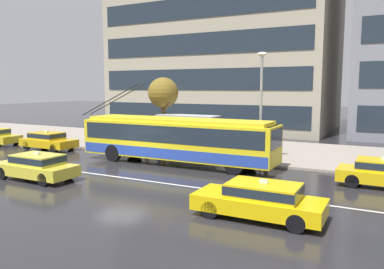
{
  "coord_description": "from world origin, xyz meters",
  "views": [
    {
      "loc": [
        12.84,
        -16.37,
        4.56
      ],
      "look_at": [
        2.36,
        3.78,
        1.73
      ],
      "focal_mm": 35.7,
      "sensor_mm": 36.0,
      "label": 1
    }
  ],
  "objects_px": {
    "taxi_oncoming_far": "(260,199)",
    "pedestrian_waiting_by_pole": "(147,125)",
    "pedestrian_at_shelter": "(180,126)",
    "pedestrian_walking_past": "(158,128)",
    "street_tree_bare": "(163,94)",
    "trolleybus": "(177,139)",
    "taxi_oncoming_near": "(36,165)",
    "bus_shelter": "(189,125)",
    "street_lamp": "(261,97)",
    "taxi_queued_behind_bus": "(48,140)",
    "pedestrian_approaching_curb": "(266,134)"
  },
  "relations": [
    {
      "from": "taxi_oncoming_near",
      "to": "street_lamp",
      "type": "distance_m",
      "value": 12.86
    },
    {
      "from": "pedestrian_at_shelter",
      "to": "street_tree_bare",
      "type": "height_order",
      "value": "street_tree_bare"
    },
    {
      "from": "pedestrian_approaching_curb",
      "to": "street_lamp",
      "type": "xyz_separation_m",
      "value": [
        -0.22,
        -0.41,
        2.24
      ]
    },
    {
      "from": "taxi_oncoming_far",
      "to": "taxi_queued_behind_bus",
      "type": "height_order",
      "value": "same"
    },
    {
      "from": "pedestrian_waiting_by_pole",
      "to": "street_lamp",
      "type": "height_order",
      "value": "street_lamp"
    },
    {
      "from": "taxi_oncoming_far",
      "to": "taxi_oncoming_near",
      "type": "bearing_deg",
      "value": 178.13
    },
    {
      "from": "taxi_oncoming_near",
      "to": "street_lamp",
      "type": "relative_size",
      "value": 0.68
    },
    {
      "from": "trolleybus",
      "to": "street_lamp",
      "type": "height_order",
      "value": "street_lamp"
    },
    {
      "from": "taxi_oncoming_far",
      "to": "street_lamp",
      "type": "bearing_deg",
      "value": 107.53
    },
    {
      "from": "taxi_oncoming_near",
      "to": "pedestrian_waiting_by_pole",
      "type": "distance_m",
      "value": 10.76
    },
    {
      "from": "pedestrian_at_shelter",
      "to": "pedestrian_walking_past",
      "type": "xyz_separation_m",
      "value": [
        -0.78,
        -1.76,
        -0.01
      ]
    },
    {
      "from": "pedestrian_approaching_curb",
      "to": "street_tree_bare",
      "type": "xyz_separation_m",
      "value": [
        -7.89,
        1.06,
        2.34
      ]
    },
    {
      "from": "pedestrian_waiting_by_pole",
      "to": "street_tree_bare",
      "type": "bearing_deg",
      "value": -9.67
    },
    {
      "from": "pedestrian_walking_past",
      "to": "pedestrian_approaching_curb",
      "type": "bearing_deg",
      "value": 0.2
    },
    {
      "from": "pedestrian_walking_past",
      "to": "pedestrian_waiting_by_pole",
      "type": "height_order",
      "value": "pedestrian_walking_past"
    },
    {
      "from": "taxi_oncoming_near",
      "to": "pedestrian_at_shelter",
      "type": "height_order",
      "value": "pedestrian_at_shelter"
    },
    {
      "from": "pedestrian_approaching_curb",
      "to": "pedestrian_walking_past",
      "type": "bearing_deg",
      "value": -179.8
    },
    {
      "from": "taxi_oncoming_near",
      "to": "bus_shelter",
      "type": "relative_size",
      "value": 1.02
    },
    {
      "from": "pedestrian_walking_past",
      "to": "street_lamp",
      "type": "height_order",
      "value": "street_lamp"
    },
    {
      "from": "trolleybus",
      "to": "street_lamp",
      "type": "xyz_separation_m",
      "value": [
        4.4,
        2.36,
        2.46
      ]
    },
    {
      "from": "taxi_queued_behind_bus",
      "to": "pedestrian_at_shelter",
      "type": "height_order",
      "value": "pedestrian_at_shelter"
    },
    {
      "from": "pedestrian_walking_past",
      "to": "street_tree_bare",
      "type": "height_order",
      "value": "street_tree_bare"
    },
    {
      "from": "pedestrian_approaching_curb",
      "to": "street_tree_bare",
      "type": "bearing_deg",
      "value": 172.37
    },
    {
      "from": "bus_shelter",
      "to": "pedestrian_at_shelter",
      "type": "xyz_separation_m",
      "value": [
        -1.18,
        0.93,
        -0.26
      ]
    },
    {
      "from": "trolleybus",
      "to": "pedestrian_at_shelter",
      "type": "height_order",
      "value": "trolleybus"
    },
    {
      "from": "bus_shelter",
      "to": "street_lamp",
      "type": "distance_m",
      "value": 5.94
    },
    {
      "from": "street_lamp",
      "to": "trolleybus",
      "type": "bearing_deg",
      "value": -151.8
    },
    {
      "from": "taxi_queued_behind_bus",
      "to": "street_tree_bare",
      "type": "relative_size",
      "value": 0.85
    },
    {
      "from": "taxi_oncoming_near",
      "to": "trolleybus",
      "type": "bearing_deg",
      "value": 57.27
    },
    {
      "from": "taxi_oncoming_near",
      "to": "bus_shelter",
      "type": "bearing_deg",
      "value": 72.68
    },
    {
      "from": "taxi_queued_behind_bus",
      "to": "pedestrian_waiting_by_pole",
      "type": "bearing_deg",
      "value": 32.17
    },
    {
      "from": "trolleybus",
      "to": "bus_shelter",
      "type": "bearing_deg",
      "value": 106.64
    },
    {
      "from": "pedestrian_at_shelter",
      "to": "pedestrian_waiting_by_pole",
      "type": "xyz_separation_m",
      "value": [
        -2.62,
        -0.41,
        0.02
      ]
    },
    {
      "from": "taxi_queued_behind_bus",
      "to": "pedestrian_approaching_curb",
      "type": "distance_m",
      "value": 15.88
    },
    {
      "from": "pedestrian_waiting_by_pole",
      "to": "trolleybus",
      "type": "bearing_deg",
      "value": -40.07
    },
    {
      "from": "pedestrian_walking_past",
      "to": "taxi_oncoming_near",
      "type": "bearing_deg",
      "value": -97.34
    },
    {
      "from": "bus_shelter",
      "to": "pedestrian_waiting_by_pole",
      "type": "height_order",
      "value": "bus_shelter"
    },
    {
      "from": "pedestrian_approaching_curb",
      "to": "street_tree_bare",
      "type": "relative_size",
      "value": 0.4
    },
    {
      "from": "taxi_queued_behind_bus",
      "to": "pedestrian_walking_past",
      "type": "height_order",
      "value": "pedestrian_walking_past"
    },
    {
      "from": "taxi_queued_behind_bus",
      "to": "pedestrian_walking_past",
      "type": "distance_m",
      "value": 8.44
    },
    {
      "from": "taxi_oncoming_far",
      "to": "pedestrian_walking_past",
      "type": "xyz_separation_m",
      "value": [
        -10.38,
        9.71,
        1.03
      ]
    },
    {
      "from": "taxi_queued_behind_bus",
      "to": "taxi_oncoming_far",
      "type": "bearing_deg",
      "value": -21.4
    },
    {
      "from": "taxi_oncoming_near",
      "to": "pedestrian_waiting_by_pole",
      "type": "height_order",
      "value": "pedestrian_waiting_by_pole"
    },
    {
      "from": "pedestrian_at_shelter",
      "to": "street_tree_bare",
      "type": "xyz_separation_m",
      "value": [
        -1.03,
        -0.68,
        2.33
      ]
    },
    {
      "from": "pedestrian_walking_past",
      "to": "street_lamp",
      "type": "xyz_separation_m",
      "value": [
        7.43,
        -0.38,
        2.24
      ]
    },
    {
      "from": "trolleybus",
      "to": "taxi_queued_behind_bus",
      "type": "xyz_separation_m",
      "value": [
        -11.02,
        0.22,
        -0.81
      ]
    },
    {
      "from": "pedestrian_waiting_by_pole",
      "to": "street_tree_bare",
      "type": "relative_size",
      "value": 0.38
    },
    {
      "from": "taxi_oncoming_far",
      "to": "pedestrian_waiting_by_pole",
      "type": "relative_size",
      "value": 2.29
    },
    {
      "from": "taxi_oncoming_far",
      "to": "street_lamp",
      "type": "distance_m",
      "value": 10.32
    },
    {
      "from": "pedestrian_waiting_by_pole",
      "to": "street_lamp",
      "type": "relative_size",
      "value": 0.3
    }
  ]
}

